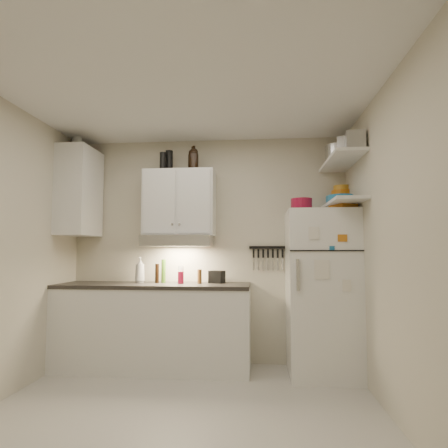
{
  "coord_description": "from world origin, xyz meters",
  "views": [
    {
      "loc": [
        0.59,
        -2.86,
        1.27
      ],
      "look_at": [
        0.25,
        0.9,
        1.55
      ],
      "focal_mm": 30.0,
      "sensor_mm": 36.0,
      "label": 1
    }
  ],
  "objects": [
    {
      "name": "floor",
      "position": [
        0.0,
        0.0,
        -0.01
      ],
      "size": [
        3.2,
        3.0,
        0.02
      ],
      "primitive_type": "cube",
      "color": "#BAB6AC",
      "rests_on": "ground"
    },
    {
      "name": "ceiling",
      "position": [
        0.0,
        0.0,
        2.61
      ],
      "size": [
        3.2,
        3.0,
        0.02
      ],
      "primitive_type": "cube",
      "color": "silver",
      "rests_on": "ground"
    },
    {
      "name": "back_wall",
      "position": [
        0.0,
        1.51,
        1.3
      ],
      "size": [
        3.2,
        0.02,
        2.6
      ],
      "primitive_type": "cube",
      "color": "beige",
      "rests_on": "ground"
    },
    {
      "name": "right_wall",
      "position": [
        1.61,
        0.0,
        1.3
      ],
      "size": [
        0.02,
        3.0,
        2.6
      ],
      "primitive_type": "cube",
      "color": "beige",
      "rests_on": "ground"
    },
    {
      "name": "base_cabinet",
      "position": [
        -0.55,
        1.2,
        0.44
      ],
      "size": [
        2.1,
        0.6,
        0.88
      ],
      "primitive_type": "cube",
      "color": "white",
      "rests_on": "floor"
    },
    {
      "name": "countertop",
      "position": [
        -0.55,
        1.2,
        0.9
      ],
      "size": [
        2.1,
        0.62,
        0.04
      ],
      "primitive_type": "cube",
      "color": "#2C2926",
      "rests_on": "base_cabinet"
    },
    {
      "name": "upper_cabinet",
      "position": [
        -0.3,
        1.33,
        1.83
      ],
      "size": [
        0.8,
        0.33,
        0.75
      ],
      "primitive_type": "cube",
      "color": "white",
      "rests_on": "back_wall"
    },
    {
      "name": "side_cabinet",
      "position": [
        -1.44,
        1.2,
        1.95
      ],
      "size": [
        0.33,
        0.55,
        1.0
      ],
      "primitive_type": "cube",
      "color": "white",
      "rests_on": "left_wall"
    },
    {
      "name": "range_hood",
      "position": [
        -0.3,
        1.27,
        1.39
      ],
      "size": [
        0.76,
        0.46,
        0.12
      ],
      "primitive_type": "cube",
      "color": "silver",
      "rests_on": "back_wall"
    },
    {
      "name": "fridge",
      "position": [
        1.25,
        1.16,
        0.85
      ],
      "size": [
        0.7,
        0.68,
        1.7
      ],
      "primitive_type": "cube",
      "color": "white",
      "rests_on": "floor"
    },
    {
      "name": "shelf_hi",
      "position": [
        1.45,
        1.02,
        2.2
      ],
      "size": [
        0.3,
        0.95,
        0.03
      ],
      "primitive_type": "cube",
      "color": "white",
      "rests_on": "right_wall"
    },
    {
      "name": "shelf_lo",
      "position": [
        1.45,
        1.02,
        1.76
      ],
      "size": [
        0.3,
        0.95,
        0.03
      ],
      "primitive_type": "cube",
      "color": "white",
      "rests_on": "right_wall"
    },
    {
      "name": "knife_strip",
      "position": [
        0.7,
        1.49,
        1.32
      ],
      "size": [
        0.42,
        0.02,
        0.03
      ],
      "primitive_type": "cube",
      "color": "black",
      "rests_on": "back_wall"
    },
    {
      "name": "dutch_oven",
      "position": [
        1.05,
        1.11,
        1.76
      ],
      "size": [
        0.26,
        0.26,
        0.13
      ],
      "primitive_type": "cylinder",
      "rotation": [
        0.0,
        0.0,
        0.21
      ],
      "color": "maroon",
      "rests_on": "fridge"
    },
    {
      "name": "book_stack",
      "position": [
        1.45,
        1.01,
        1.74
      ],
      "size": [
        0.26,
        0.29,
        0.08
      ],
      "primitive_type": "cube",
      "rotation": [
        0.0,
        0.0,
        0.4
      ],
      "color": "#BF6B17",
      "rests_on": "fridge"
    },
    {
      "name": "spice_jar",
      "position": [
        1.38,
        1.14,
        1.75
      ],
      "size": [
        0.07,
        0.07,
        0.1
      ],
      "primitive_type": "cylinder",
      "rotation": [
        0.0,
        0.0,
        -0.28
      ],
      "color": "silver",
      "rests_on": "fridge"
    },
    {
      "name": "stock_pot",
      "position": [
        1.47,
        1.24,
        2.32
      ],
      "size": [
        0.35,
        0.35,
        0.21
      ],
      "primitive_type": "cylinder",
      "rotation": [
        0.0,
        0.0,
        -0.25
      ],
      "color": "silver",
      "rests_on": "shelf_hi"
    },
    {
      "name": "tin_a",
      "position": [
        1.51,
        0.92,
        2.32
      ],
      "size": [
        0.25,
        0.24,
        0.2
      ],
      "primitive_type": "cube",
      "rotation": [
        0.0,
        0.0,
        -0.36
      ],
      "color": "#AAAAAD",
      "rests_on": "shelf_hi"
    },
    {
      "name": "tin_b",
      "position": [
        1.5,
        0.65,
        2.3
      ],
      "size": [
        0.19,
        0.19,
        0.17
      ],
      "primitive_type": "cube",
      "rotation": [
        0.0,
        0.0,
        -0.11
      ],
      "color": "#AAAAAD",
      "rests_on": "shelf_hi"
    },
    {
      "name": "bowl_teal",
      "position": [
        1.49,
        1.36,
        1.83
      ],
      "size": [
        0.28,
        0.28,
        0.11
      ],
      "primitive_type": "cylinder",
      "color": "#1B6598",
      "rests_on": "shelf_lo"
    },
    {
      "name": "bowl_orange",
      "position": [
        1.54,
        1.42,
        1.92
      ],
      "size": [
        0.23,
        0.23,
        0.07
      ],
      "primitive_type": "cylinder",
      "color": "orange",
      "rests_on": "bowl_teal"
    },
    {
      "name": "bowl_yellow",
      "position": [
        1.54,
        1.42,
        1.99
      ],
      "size": [
        0.18,
        0.18,
        0.06
      ],
      "primitive_type": "cylinder",
      "color": "gold",
      "rests_on": "bowl_orange"
    },
    {
      "name": "plates",
      "position": [
        1.42,
        0.96,
        1.81
      ],
      "size": [
        0.33,
        0.33,
        0.06
      ],
      "primitive_type": "cylinder",
      "rotation": [
        0.0,
        0.0,
        0.42
      ],
      "color": "#1B6598",
      "rests_on": "shelf_lo"
    },
    {
      "name": "growler_a",
      "position": [
        -0.14,
        1.28,
        2.32
      ],
      "size": [
        0.13,
        0.13,
        0.24
      ],
      "primitive_type": null,
      "rotation": [
        0.0,
        0.0,
        0.34
      ],
      "color": "black",
      "rests_on": "upper_cabinet"
    },
    {
      "name": "growler_b",
      "position": [
        -0.13,
        1.27,
        2.33
      ],
      "size": [
        0.11,
        0.11,
        0.25
      ],
      "primitive_type": null,
      "rotation": [
        0.0,
        0.0,
        -0.04
      ],
      "color": "black",
      "rests_on": "upper_cabinet"
    },
    {
      "name": "thermos_a",
      "position": [
        -0.43,
        1.36,
        2.32
      ],
      "size": [
        0.11,
        0.11,
        0.25
      ],
      "primitive_type": "cylinder",
      "rotation": [
        0.0,
        0.0,
        -0.33
      ],
      "color": "black",
      "rests_on": "upper_cabinet"
    },
    {
      "name": "thermos_b",
      "position": [
        -0.49,
        1.26,
        2.3
      ],
      "size": [
        0.08,
        0.08,
        0.2
      ],
      "primitive_type": "cylinder",
      "rotation": [
        0.0,
        0.0,
        0.13
      ],
      "color": "black",
      "rests_on": "upper_cabinet"
    },
    {
      "name": "side_jar",
      "position": [
        -1.5,
        1.24,
        2.53
      ],
      "size": [
        0.13,
        0.13,
        0.16
      ],
      "primitive_type": "cylinder",
      "rotation": [
        0.0,
        0.0,
        -0.13
      ],
      "color": "silver",
      "rests_on": "side_cabinet"
    },
    {
      "name": "soap_bottle",
      "position": [
        -0.75,
        1.32,
        1.08
      ],
      "size": [
        0.14,
        0.14,
        0.32
      ],
      "primitive_type": "imported",
      "rotation": [
        0.0,
        0.0,
        0.1
      ],
      "color": "white",
      "rests_on": "countertop"
    },
    {
      "name": "pepper_mill",
      "position": [
        -0.05,
        1.25,
        1.0
      ],
      "size": [
        0.06,
        0.06,
        0.16
      ],
      "primitive_type": "cylinder",
      "rotation": [
        0.0,
        0.0,
        -0.26
      ],
      "color": "brown",
      "rests_on": "countertop"
    },
    {
      "name": "oil_bottle",
      "position": [
        -0.48,
        1.32,
        1.05
      ],
      "size": [
        0.05,
        0.05,
        0.26
      ],
      "primitive_type": "cylinder",
      "rotation": [
        0.0,
        0.0,
        -0.03
      ],
      "color": "#3F6F1B",
      "rests_on": "countertop"
    },
    {
      "name": "vinegar_bottle",
      "position": [
        -0.54,
        1.28,
        1.03
      ],
      "size": [
        0.05,
        0.05,
        0.22
      ],
      "primitive_type": "cylinder",
      "rotation": [
        0.0,
        0.0,
        0.06
      ],
      "color": "black",
      "rests_on": "countertop"
    },
    {
      "name": "clear_bottle",
      "position": [
        -0.28,
        1.35,
        1.01
      ],
      "size": [
        0.08,
        0.08,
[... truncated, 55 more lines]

